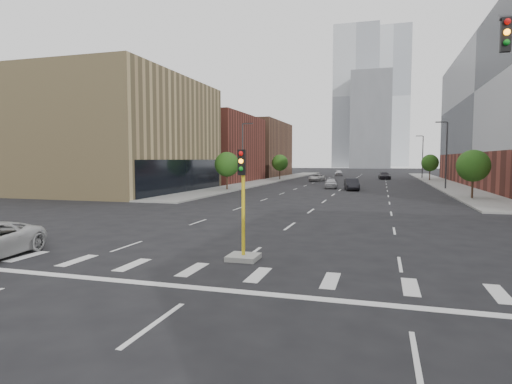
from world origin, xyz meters
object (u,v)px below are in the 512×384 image
at_px(car_mid_right, 352,184).
at_px(car_deep_right, 384,176).
at_px(car_distant, 339,173).
at_px(car_near_left, 331,183).
at_px(car_far_left, 317,178).
at_px(median_traffic_signal, 243,236).

distance_m(car_mid_right, car_deep_right, 33.85).
xyz_separation_m(car_mid_right, car_distant, (-6.39, 49.72, -0.02)).
distance_m(car_deep_right, car_distant, 19.37).
distance_m(car_near_left, car_far_left, 19.76).
relative_size(car_deep_right, car_distant, 1.15).
bearing_deg(car_deep_right, car_near_left, -109.54).
bearing_deg(median_traffic_signal, car_mid_right, 87.92).
height_order(median_traffic_signal, car_distant, median_traffic_signal).
bearing_deg(car_mid_right, car_near_left, 127.09).
height_order(median_traffic_signal, car_deep_right, median_traffic_signal).
relative_size(car_mid_right, car_distant, 1.06).
xyz_separation_m(median_traffic_signal, car_deep_right, (5.81, 74.89, -0.23)).
relative_size(car_far_left, car_distant, 1.10).
relative_size(car_mid_right, car_deep_right, 0.92).
distance_m(car_near_left, car_distant, 47.04).
bearing_deg(car_distant, car_far_left, -98.71).
distance_m(car_mid_right, car_far_left, 23.31).
bearing_deg(car_far_left, median_traffic_signal, -77.46).
relative_size(car_near_left, car_mid_right, 0.89).
bearing_deg(median_traffic_signal, car_distant, 93.07).
xyz_separation_m(car_near_left, car_mid_right, (3.00, -2.80, 0.06)).
relative_size(car_near_left, car_far_left, 0.85).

